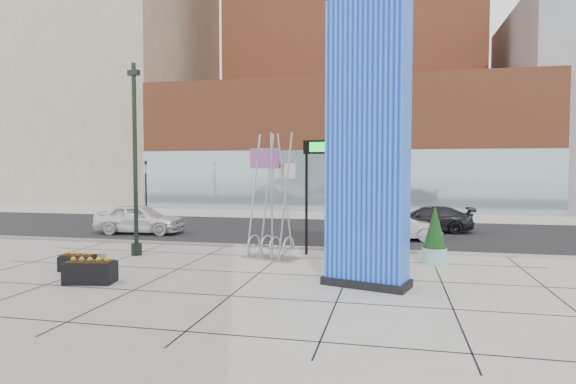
% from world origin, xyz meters
% --- Properties ---
extents(ground, '(160.00, 160.00, 0.00)m').
position_xyz_m(ground, '(0.00, 0.00, 0.00)').
color(ground, '#9E9991').
rests_on(ground, ground).
extents(street_asphalt, '(80.00, 12.00, 0.02)m').
position_xyz_m(street_asphalt, '(0.00, 10.00, 0.01)').
color(street_asphalt, black).
rests_on(street_asphalt, ground).
extents(curb_edge, '(80.00, 0.30, 0.12)m').
position_xyz_m(curb_edge, '(0.00, 4.00, 0.06)').
color(curb_edge, gray).
rests_on(curb_edge, ground).
extents(tower_podium, '(34.00, 10.00, 11.00)m').
position_xyz_m(tower_podium, '(1.00, 27.00, 5.50)').
color(tower_podium, brown).
rests_on(tower_podium, ground).
extents(tower_glass_front, '(34.00, 0.60, 5.00)m').
position_xyz_m(tower_glass_front, '(1.00, 22.20, 2.50)').
color(tower_glass_front, '#8CA5B2').
rests_on(tower_glass_front, ground).
extents(building_beige_left, '(18.00, 20.00, 34.00)m').
position_xyz_m(building_beige_left, '(-26.00, 34.00, 17.00)').
color(building_beige_left, gray).
rests_on(building_beige_left, ground).
extents(blue_pylon, '(2.81, 1.86, 8.62)m').
position_xyz_m(blue_pylon, '(4.69, -1.99, 4.16)').
color(blue_pylon, '#0B2AB3').
rests_on(blue_pylon, ground).
extents(lamp_post, '(0.52, 0.43, 7.85)m').
position_xyz_m(lamp_post, '(-4.87, 1.18, 3.21)').
color(lamp_post, black).
rests_on(lamp_post, ground).
extents(public_art_sculpture, '(2.42, 1.71, 4.98)m').
position_xyz_m(public_art_sculpture, '(0.77, 1.62, 1.31)').
color(public_art_sculpture, '#AEB0B2').
rests_on(public_art_sculpture, ground).
extents(concrete_bollard, '(0.32, 0.32, 0.62)m').
position_xyz_m(concrete_bollard, '(-4.54, -1.74, 0.31)').
color(concrete_bollard, gray).
rests_on(concrete_bollard, ground).
extents(overhead_street_sign, '(2.23, 0.52, 4.73)m').
position_xyz_m(overhead_street_sign, '(2.77, 2.80, 4.06)').
color(overhead_street_sign, black).
rests_on(overhead_street_sign, ground).
extents(round_planter_east, '(0.90, 0.90, 2.25)m').
position_xyz_m(round_planter_east, '(7.00, 1.80, 1.07)').
color(round_planter_east, '#85B4B3').
rests_on(round_planter_east, ground).
extents(round_planter_mid, '(1.12, 1.12, 2.79)m').
position_xyz_m(round_planter_mid, '(4.48, 3.60, 1.32)').
color(round_planter_mid, '#85B4B3').
rests_on(round_planter_mid, ground).
extents(round_planter_west, '(1.04, 1.04, 2.59)m').
position_xyz_m(round_planter_west, '(3.74, 3.60, 1.23)').
color(round_planter_west, '#85B4B3').
rests_on(round_planter_west, ground).
extents(box_planter_north, '(1.25, 0.66, 0.67)m').
position_xyz_m(box_planter_north, '(-5.29, -2.00, 0.31)').
color(box_planter_north, black).
rests_on(box_planter_north, ground).
extents(box_planter_south, '(1.60, 0.98, 0.83)m').
position_xyz_m(box_planter_south, '(-3.80, -3.48, 0.38)').
color(box_planter_south, black).
rests_on(box_planter_south, ground).
extents(car_white_west, '(4.88, 2.21, 1.63)m').
position_xyz_m(car_white_west, '(-7.99, 6.96, 0.81)').
color(car_white_west, silver).
rests_on(car_white_west, ground).
extents(car_silver_mid, '(4.29, 2.19, 1.35)m').
position_xyz_m(car_silver_mid, '(5.69, 7.48, 0.67)').
color(car_silver_mid, '#B7B9C0').
rests_on(car_silver_mid, ground).
extents(car_dark_east, '(4.92, 2.01, 1.43)m').
position_xyz_m(car_dark_east, '(7.38, 11.08, 0.71)').
color(car_dark_east, black).
rests_on(car_dark_east, ground).
extents(traffic_signal, '(0.15, 0.18, 4.10)m').
position_xyz_m(traffic_signal, '(-12.00, 15.00, 2.30)').
color(traffic_signal, black).
rests_on(traffic_signal, ground).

